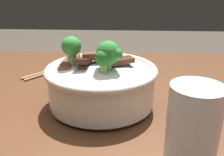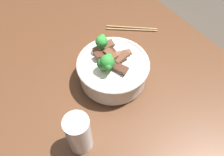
% 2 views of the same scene
% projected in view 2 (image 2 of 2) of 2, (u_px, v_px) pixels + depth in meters
% --- Properties ---
extents(ground, '(10.00, 10.00, 0.00)m').
position_uv_depth(ground, '(103.00, 149.00, 1.46)').
color(ground, '#4C4238').
extents(dining_table, '(1.41, 0.92, 0.77)m').
position_uv_depth(dining_table, '(97.00, 91.00, 0.94)').
color(dining_table, '#56331E').
rests_on(dining_table, ground).
extents(rice_bowl, '(0.24, 0.24, 0.15)m').
position_uv_depth(rice_bowl, '(113.00, 68.00, 0.77)').
color(rice_bowl, silver).
rests_on(rice_bowl, dining_table).
extents(drinking_glass, '(0.07, 0.07, 0.14)m').
position_uv_depth(drinking_glass, '(79.00, 135.00, 0.63)').
color(drinking_glass, white).
rests_on(drinking_glass, dining_table).
extents(chopsticks_pair, '(0.15, 0.17, 0.01)m').
position_uv_depth(chopsticks_pair, '(132.00, 29.00, 0.97)').
color(chopsticks_pair, '#9E7A4C').
rests_on(chopsticks_pair, dining_table).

